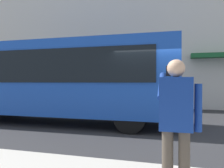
% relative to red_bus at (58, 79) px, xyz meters
% --- Properties ---
extents(ground_plane, '(60.00, 60.00, 0.00)m').
position_rel_red_bus_xyz_m(ground_plane, '(-3.81, 0.42, -1.68)').
color(ground_plane, '#2B2B2D').
extents(building_facade_far, '(28.00, 1.55, 12.00)m').
position_rel_red_bus_xyz_m(building_facade_far, '(-3.83, -6.38, 4.30)').
color(building_facade_far, beige).
rests_on(building_facade_far, ground_plane).
extents(red_bus, '(9.05, 2.54, 3.08)m').
position_rel_red_bus_xyz_m(red_bus, '(0.00, 0.00, 0.00)').
color(red_bus, '#1947AD').
rests_on(red_bus, ground_plane).
extents(pedestrian_photographer, '(0.53, 0.52, 1.70)m').
position_rel_red_bus_xyz_m(pedestrian_photographer, '(-4.40, 5.00, -0.54)').
color(pedestrian_photographer, '#4C4238').
rests_on(pedestrian_photographer, sidewalk_curb).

